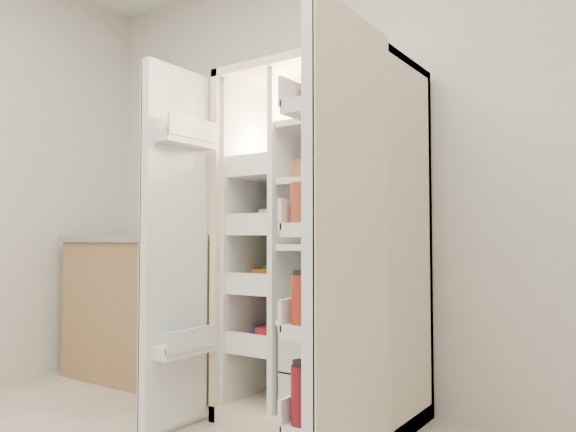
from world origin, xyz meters
The scene contains 5 objects.
wall_back centered at (0.00, 2.00, 1.35)m, with size 4.00×0.02×2.70m, color silver.
refrigerator centered at (0.04, 1.65, 0.74)m, with size 0.92×0.70×1.80m.
freezer_door centered at (-0.47, 1.05, 0.89)m, with size 0.15×0.40×1.72m.
fridge_door centered at (0.51, 0.96, 0.87)m, with size 0.17×0.58×1.72m.
kitchen_counter centered at (-1.26, 1.70, 0.47)m, with size 1.30×0.69×0.94m.
Camera 1 is at (1.47, -0.82, 0.92)m, focal length 34.00 mm.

